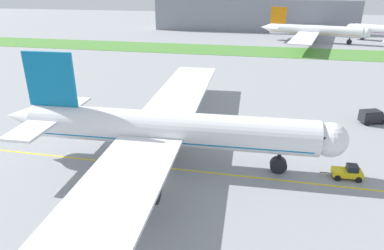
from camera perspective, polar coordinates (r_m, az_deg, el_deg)
name	(u,v)px	position (r m, az deg, el deg)	size (l,w,h in m)	color
ground_plane	(154,180)	(52.71, -6.29, -9.01)	(600.00, 600.00, 0.00)	gray
apron_taxi_line	(161,167)	(55.82, -5.09, -7.01)	(280.00, 0.36, 0.01)	yellow
grass_median_strip	(230,50)	(152.71, 6.31, 12.21)	(320.00, 24.00, 0.10)	#4C8438
airliner_foreground	(164,129)	(54.52, -4.65, -0.72)	(55.03, 87.54, 17.61)	white
pushback_tug	(348,172)	(57.39, 24.39, -7.11)	(6.07, 2.59, 2.23)	yellow
ground_crew_wingwalker_port	(168,156)	(56.75, -3.96, -5.21)	(0.62, 0.27, 1.77)	black
ground_crew_marshaller_front	(165,138)	(63.29, -4.42, -2.15)	(0.35, 0.60, 1.74)	black
service_truck_baggage_loader	(372,116)	(81.08, 27.65, 1.28)	(5.63, 4.02, 2.85)	black
parked_airliner_far_left	(313,31)	(182.07, 19.34, 14.52)	(50.53, 81.53, 15.95)	white
terminal_building	(254,15)	(218.44, 10.17, 17.52)	(116.13, 20.00, 18.00)	gray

